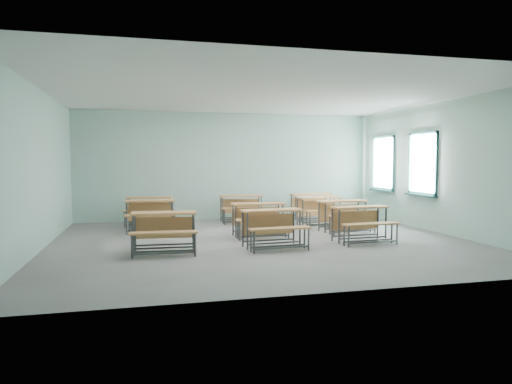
% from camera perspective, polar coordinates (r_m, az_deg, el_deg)
% --- Properties ---
extents(room, '(9.04, 8.04, 3.24)m').
position_cam_1_polar(room, '(9.97, 1.24, 2.98)').
color(room, gray).
rests_on(room, ground).
extents(desk_unit_r0c0, '(1.28, 0.90, 0.77)m').
position_cam_1_polar(desk_unit_r0c0, '(8.95, -11.42, -4.16)').
color(desk_unit_r0c0, '#AF723F').
rests_on(desk_unit_r0c0, ground).
extents(desk_unit_r0c1, '(1.30, 0.92, 0.77)m').
position_cam_1_polar(desk_unit_r0c1, '(9.28, 2.18, -3.79)').
color(desk_unit_r0c1, '#AF723F').
rests_on(desk_unit_r0c1, ground).
extents(desk_unit_r0c2, '(1.28, 0.89, 0.77)m').
position_cam_1_polar(desk_unit_r0c2, '(10.16, 13.08, -3.22)').
color(desk_unit_r0c2, '#AF723F').
rests_on(desk_unit_r0c2, ground).
extents(desk_unit_r1c1, '(1.25, 0.84, 0.77)m').
position_cam_1_polar(desk_unit_r1c1, '(10.64, 0.39, -2.79)').
color(desk_unit_r1c1, '#AF723F').
rests_on(desk_unit_r1c1, ground).
extents(desk_unit_r1c2, '(1.32, 0.96, 0.77)m').
position_cam_1_polar(desk_unit_r1c2, '(11.56, 11.01, -2.32)').
color(desk_unit_r1c2, '#AF723F').
rests_on(desk_unit_r1c2, ground).
extents(desk_unit_r2c0, '(1.26, 0.86, 0.77)m').
position_cam_1_polar(desk_unit_r2c0, '(11.74, -13.10, -2.26)').
color(desk_unit_r2c0, '#AF723F').
rests_on(desk_unit_r2c0, ground).
extents(desk_unit_r2c2, '(1.32, 0.97, 0.77)m').
position_cam_1_polar(desk_unit_r2c2, '(12.52, 8.09, -1.81)').
color(desk_unit_r2c2, '#AF723F').
rests_on(desk_unit_r2c2, ground).
extents(desk_unit_r3c0, '(1.33, 0.97, 0.77)m').
position_cam_1_polar(desk_unit_r3c0, '(12.81, -13.25, -1.74)').
color(desk_unit_r3c0, '#AF723F').
rests_on(desk_unit_r3c0, ground).
extents(desk_unit_r3c1, '(1.26, 0.86, 0.77)m').
position_cam_1_polar(desk_unit_r3c1, '(13.05, -1.80, -1.54)').
color(desk_unit_r3c1, '#AF723F').
rests_on(desk_unit_r3c1, ground).
extents(desk_unit_r3c2, '(1.30, 0.92, 0.77)m').
position_cam_1_polar(desk_unit_r3c2, '(13.78, 7.10, -1.27)').
color(desk_unit_r3c2, '#AF723F').
rests_on(desk_unit_r3c2, ground).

